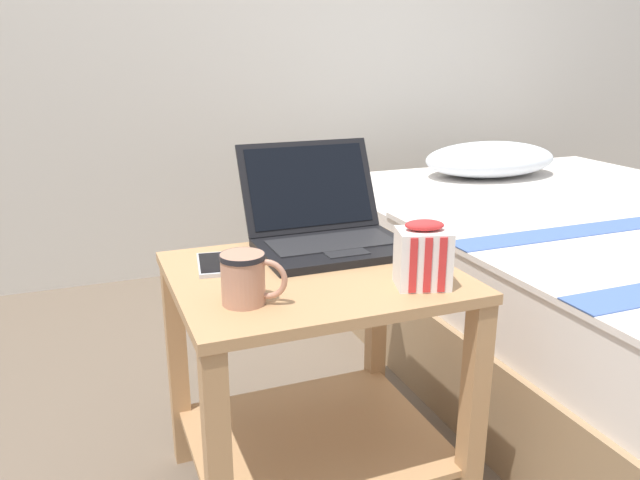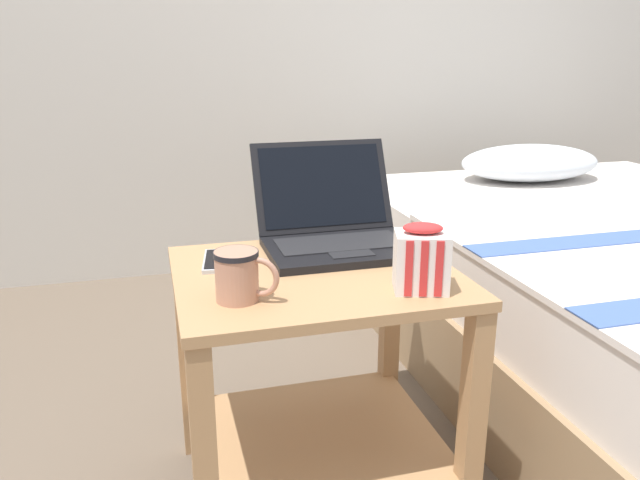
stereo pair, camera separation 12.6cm
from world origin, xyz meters
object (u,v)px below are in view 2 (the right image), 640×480
object	(u,v)px
laptop	(335,227)
snack_bag	(421,260)
mug_front_left	(238,273)
cell_phone	(219,261)

from	to	relation	value
laptop	snack_bag	world-z (taller)	laptop
laptop	snack_bag	xyz separation A→B (m)	(0.08, -0.32, 0.02)
snack_bag	mug_front_left	bearing A→B (deg)	173.07
mug_front_left	snack_bag	size ratio (longest dim) A/B	0.86
laptop	mug_front_left	size ratio (longest dim) A/B	2.96
snack_bag	cell_phone	bearing A→B (deg)	143.41
laptop	cell_phone	bearing A→B (deg)	-169.96
laptop	cell_phone	xyz separation A→B (m)	(-0.28, -0.05, -0.04)
laptop	mug_front_left	xyz separation A→B (m)	(-0.27, -0.27, 0.01)
laptop	cell_phone	world-z (taller)	laptop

